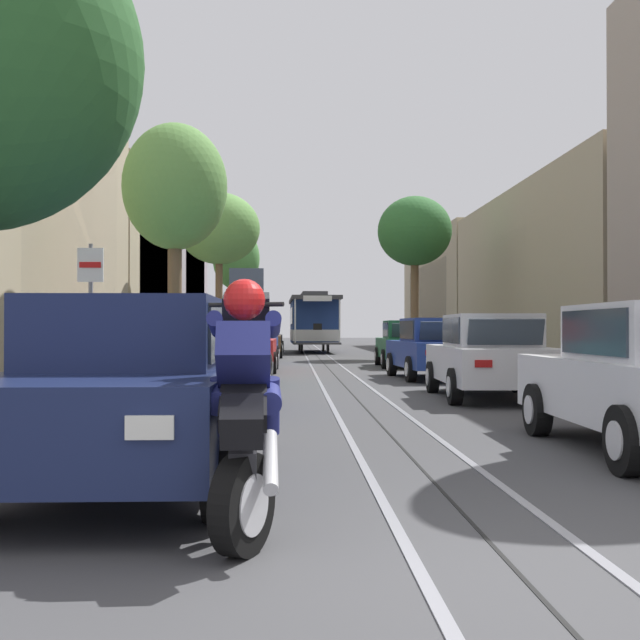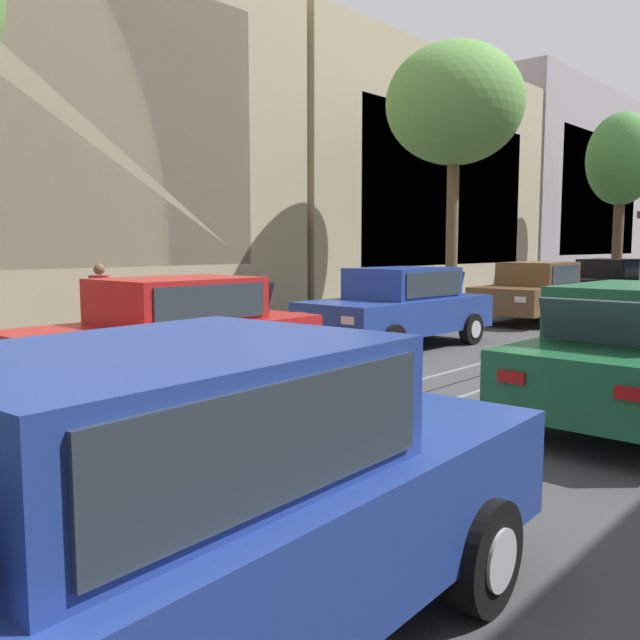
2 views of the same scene
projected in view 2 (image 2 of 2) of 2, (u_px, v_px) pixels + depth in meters
The scene contains 11 objects.
ground_plane at pixel (502, 370), 11.16m from camera, with size 160.00×160.00×0.00m, color #424244.
trolley_track_rails at pixel (593, 342), 14.27m from camera, with size 1.14×69.70×0.01m.
building_facade_left at pixel (236, 149), 20.24m from camera, with size 5.71×61.40×10.38m.
parked_car_red_fourth_left at pixel (171, 335), 9.35m from camera, with size 2.02×4.37×1.58m.
parked_car_blue_fifth_left at pixel (399, 307), 13.59m from camera, with size 2.10×4.41×1.58m.
parked_car_brown_sixth_left at pixel (536, 292), 18.13m from camera, with size 2.03×4.38×1.58m.
parked_car_black_far_left at pixel (608, 283), 22.36m from camera, with size 2.02×4.37×1.58m.
parked_car_blue_mid_right at pixel (183, 508), 3.19m from camera, with size 2.14×4.42×1.58m.
street_tree_kerb_left_mid at pixel (455, 105), 17.75m from camera, with size 3.56×3.64×7.25m.
street_tree_kerb_left_fourth at pixel (621, 161), 28.31m from camera, with size 2.88×2.40×7.51m.
pedestrian_on_right_pavement at pixel (100, 301), 13.29m from camera, with size 0.55×0.41×1.68m.
Camera 2 is at (5.02, 14.45, 2.02)m, focal length 38.35 mm.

